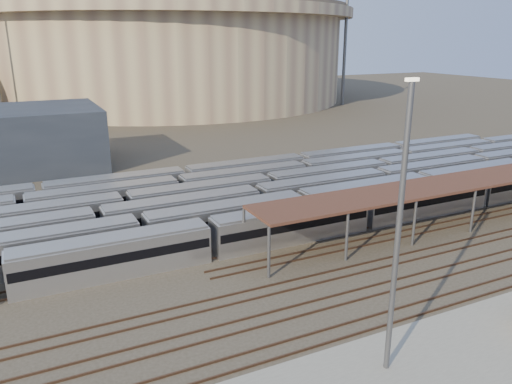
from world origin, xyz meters
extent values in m
plane|color=#383026|center=(0.00, 0.00, 0.00)|extent=(420.00, 420.00, 0.00)
cube|color=gray|center=(-5.00, -15.00, 0.10)|extent=(50.00, 9.00, 0.20)
cube|color=silver|center=(7.63, 8.00, 1.80)|extent=(112.00, 2.90, 3.60)
cube|color=silver|center=(1.82, 12.20, 1.80)|extent=(112.00, 2.90, 3.60)
cube|color=silver|center=(-1.73, 16.40, 1.80)|extent=(112.00, 2.90, 3.60)
cube|color=silver|center=(1.98, 20.60, 1.80)|extent=(112.00, 2.90, 3.60)
cube|color=silver|center=(9.78, 24.80, 1.80)|extent=(112.00, 2.90, 3.60)
cube|color=silver|center=(-6.77, 29.00, 1.80)|extent=(112.00, 2.90, 3.60)
cylinder|color=#545559|center=(-8.00, 1.30, 2.50)|extent=(0.30, 0.30, 5.00)
cylinder|color=#545559|center=(-8.00, 6.70, 2.50)|extent=(0.30, 0.30, 5.00)
cylinder|color=#545559|center=(0.57, 1.30, 2.50)|extent=(0.30, 0.30, 5.00)
cylinder|color=#545559|center=(0.57, 6.70, 2.50)|extent=(0.30, 0.30, 5.00)
cylinder|color=#545559|center=(9.14, 1.30, 2.50)|extent=(0.30, 0.30, 5.00)
cylinder|color=#545559|center=(9.14, 6.70, 2.50)|extent=(0.30, 0.30, 5.00)
cylinder|color=#545559|center=(17.71, 1.30, 2.50)|extent=(0.30, 0.30, 5.00)
cylinder|color=#545559|center=(17.71, 6.70, 2.50)|extent=(0.30, 0.30, 5.00)
cylinder|color=#545559|center=(26.29, 6.70, 2.50)|extent=(0.30, 0.30, 5.00)
cube|color=#3E2319|center=(22.00, 4.00, 5.15)|extent=(60.00, 6.00, 0.30)
cube|color=#4C3323|center=(0.00, -1.75, 0.09)|extent=(170.00, 0.12, 0.18)
cube|color=#4C3323|center=(0.00, -0.25, 0.09)|extent=(170.00, 0.12, 0.18)
cube|color=#4C3323|center=(0.00, -5.75, 0.09)|extent=(170.00, 0.12, 0.18)
cube|color=#4C3323|center=(0.00, -4.25, 0.09)|extent=(170.00, 0.12, 0.18)
cube|color=#4C3323|center=(0.00, -9.75, 0.09)|extent=(170.00, 0.12, 0.18)
cube|color=#4C3323|center=(0.00, -8.25, 0.09)|extent=(170.00, 0.12, 0.18)
cylinder|color=tan|center=(25.00, 140.00, 14.00)|extent=(116.00, 116.00, 28.00)
cylinder|color=tan|center=(25.00, 140.00, 29.50)|extent=(124.00, 124.00, 3.00)
cylinder|color=brown|center=(25.00, 140.00, 31.75)|extent=(120.00, 120.00, 1.50)
cylinder|color=#545559|center=(70.00, 100.00, 18.00)|extent=(1.00, 1.00, 36.00)
cylinder|color=#545559|center=(-10.00, 160.00, 18.00)|extent=(1.00, 1.00, 36.00)
cylinder|color=#545559|center=(-7.09, -13.90, 9.48)|extent=(0.36, 0.36, 18.57)
cube|color=#FFF2CC|center=(-7.09, -13.90, 18.87)|extent=(0.81, 0.32, 0.20)
camera|label=1|loc=(-27.13, -35.39, 21.09)|focal=35.00mm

